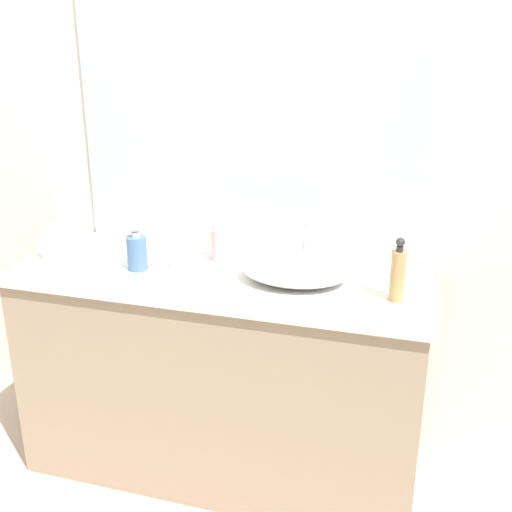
{
  "coord_description": "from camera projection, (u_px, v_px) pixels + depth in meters",
  "views": [
    {
      "loc": [
        0.75,
        -1.59,
        1.69
      ],
      "look_at": [
        0.17,
        0.37,
        0.95
      ],
      "focal_mm": 42.51,
      "sensor_mm": 36.0,
      "label": 1
    }
  ],
  "objects": [
    {
      "name": "faucet",
      "position": [
        305.0,
        241.0,
        2.28
      ],
      "size": [
        0.03,
        0.15,
        0.17
      ],
      "color": "silver",
      "rests_on": "vanity_counter"
    },
    {
      "name": "tissue_box",
      "position": [
        66.0,
        239.0,
        2.38
      ],
      "size": [
        0.14,
        0.14,
        0.17
      ],
      "color": "silver",
      "rests_on": "vanity_counter"
    },
    {
      "name": "candle_jar",
      "position": [
        177.0,
        261.0,
        2.3
      ],
      "size": [
        0.06,
        0.06,
        0.04
      ],
      "primitive_type": "cylinder",
      "color": "silver",
      "rests_on": "vanity_counter"
    },
    {
      "name": "wall_mirror_panel",
      "position": [
        243.0,
        115.0,
        2.35
      ],
      "size": [
        1.38,
        0.01,
        1.07
      ],
      "primitive_type": "cube",
      "color": "#B2BCC6",
      "rests_on": "vanity_counter"
    },
    {
      "name": "bathroom_wall_rear",
      "position": [
        240.0,
        141.0,
        2.43
      ],
      "size": [
        6.0,
        0.06,
        2.6
      ],
      "primitive_type": "cube",
      "color": "silver",
      "rests_on": "ground"
    },
    {
      "name": "vanity_counter",
      "position": [
        222.0,
        372.0,
        2.41
      ],
      "size": [
        1.58,
        0.59,
        0.87
      ],
      "color": "#9E876F",
      "rests_on": "ground"
    },
    {
      "name": "perfume_bottle",
      "position": [
        398.0,
        274.0,
        1.97
      ],
      "size": [
        0.05,
        0.05,
        0.22
      ],
      "color": "tan",
      "rests_on": "vanity_counter"
    },
    {
      "name": "soap_dispenser",
      "position": [
        137.0,
        250.0,
        2.25
      ],
      "size": [
        0.07,
        0.07,
        0.19
      ],
      "color": "#486DA0",
      "rests_on": "vanity_counter"
    },
    {
      "name": "lotion_bottle",
      "position": [
        220.0,
        243.0,
        2.35
      ],
      "size": [
        0.07,
        0.07,
        0.14
      ],
      "color": "#D29FAC",
      "rests_on": "vanity_counter"
    },
    {
      "name": "sink_basin",
      "position": [
        295.0,
        268.0,
        2.15
      ],
      "size": [
        0.39,
        0.3,
        0.09
      ],
      "primitive_type": "ellipsoid",
      "color": "silver",
      "rests_on": "vanity_counter"
    }
  ]
}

